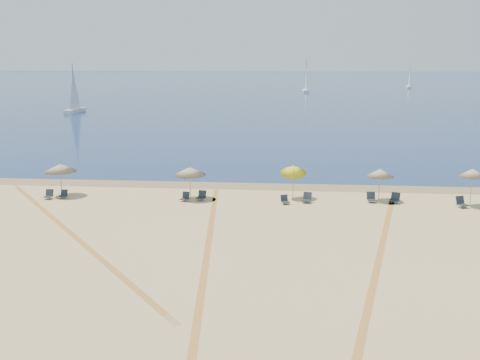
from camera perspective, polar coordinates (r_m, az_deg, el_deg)
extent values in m
plane|color=tan|center=(22.58, -4.72, -13.93)|extent=(160.00, 160.00, 0.00)
plane|color=#0C2151|center=(245.20, 4.39, 9.72)|extent=(500.00, 500.00, 0.00)
plane|color=olive|center=(45.22, 0.46, -0.55)|extent=(500.00, 500.00, 0.00)
cylinder|color=gray|center=(43.68, -17.41, -0.07)|extent=(0.05, 0.14, 2.23)
cone|color=beige|center=(43.53, -17.47, 1.17)|extent=(2.31, 2.33, 0.64)
sphere|color=gray|center=(43.48, -17.49, 1.56)|extent=(0.08, 0.08, 0.08)
cylinder|color=gray|center=(40.85, -5.00, -0.41)|extent=(0.05, 0.18, 2.18)
cone|color=beige|center=(40.71, -5.01, 0.90)|extent=(2.25, 2.28, 0.69)
sphere|color=gray|center=(40.65, -5.02, 1.31)|extent=(0.08, 0.08, 0.08)
cylinder|color=gray|center=(40.69, 5.31, -0.40)|extent=(0.05, 0.77, 2.29)
cone|color=yellow|center=(40.80, 5.34, 1.06)|extent=(1.86, 1.94, 1.09)
sphere|color=gray|center=(40.74, 5.35, 1.48)|extent=(0.08, 0.08, 0.08)
cylinder|color=gray|center=(41.42, 13.71, -0.56)|extent=(0.05, 0.05, 2.15)
cone|color=beige|center=(41.23, 13.77, 0.70)|extent=(1.95, 1.95, 0.55)
sphere|color=gray|center=(41.17, 13.79, 1.11)|extent=(0.08, 0.08, 0.08)
cylinder|color=gray|center=(41.78, 22.04, -0.78)|extent=(0.05, 0.11, 2.47)
cone|color=beige|center=(41.54, 22.16, 0.67)|extent=(1.88, 1.89, 0.59)
sphere|color=gray|center=(41.49, 22.20, 1.08)|extent=(0.08, 0.08, 0.08)
cube|color=black|center=(43.09, -18.56, -1.59)|extent=(0.55, 0.55, 0.05)
cube|color=black|center=(43.27, -18.44, -1.19)|extent=(0.55, 0.21, 0.49)
cylinder|color=#A5A5AD|center=(43.02, -18.92, -1.76)|extent=(0.02, 0.02, 0.18)
cylinder|color=#A5A5AD|center=(42.84, -18.38, -1.77)|extent=(0.02, 0.02, 0.18)
cube|color=black|center=(43.03, -17.20, -1.54)|extent=(0.50, 0.50, 0.04)
cube|color=black|center=(43.20, -17.10, -1.19)|extent=(0.49, 0.19, 0.44)
cylinder|color=#A5A5AD|center=(42.96, -17.52, -1.69)|extent=(0.02, 0.02, 0.16)
cylinder|color=#A5A5AD|center=(42.81, -17.04, -1.71)|extent=(0.02, 0.02, 0.16)
cube|color=black|center=(40.42, -5.56, -1.89)|extent=(0.65, 0.65, 0.05)
cube|color=black|center=(40.59, -5.41, -1.50)|extent=(0.56, 0.33, 0.47)
cylinder|color=#A5A5AD|center=(40.35, -5.88, -2.05)|extent=(0.02, 0.02, 0.17)
cylinder|color=#A5A5AD|center=(40.17, -5.34, -2.10)|extent=(0.02, 0.02, 0.17)
cube|color=black|center=(40.51, -3.91, -1.81)|extent=(0.68, 0.68, 0.05)
cube|color=black|center=(40.71, -3.77, -1.38)|extent=(0.60, 0.33, 0.51)
cylinder|color=#A5A5AD|center=(40.42, -4.26, -1.98)|extent=(0.02, 0.02, 0.19)
cylinder|color=#A5A5AD|center=(40.26, -3.66, -2.03)|extent=(0.02, 0.02, 0.19)
cube|color=black|center=(39.58, 4.55, -2.18)|extent=(0.66, 0.66, 0.05)
cube|color=black|center=(39.75, 4.42, -1.79)|extent=(0.54, 0.37, 0.45)
cylinder|color=#A5A5AD|center=(39.34, 4.27, -2.39)|extent=(0.02, 0.02, 0.17)
cylinder|color=#A5A5AD|center=(39.49, 4.82, -2.34)|extent=(0.02, 0.02, 0.17)
cube|color=black|center=(40.05, 6.64, -2.02)|extent=(0.72, 0.72, 0.05)
cube|color=black|center=(40.26, 6.74, -1.57)|extent=(0.62, 0.36, 0.53)
cylinder|color=#A5A5AD|center=(39.91, 6.31, -2.20)|extent=(0.03, 0.03, 0.19)
cylinder|color=#A5A5AD|center=(39.81, 6.97, -2.25)|extent=(0.03, 0.03, 0.19)
cube|color=black|center=(40.92, 12.98, -1.94)|extent=(0.64, 0.64, 0.05)
cube|color=black|center=(41.13, 12.90, -1.50)|extent=(0.60, 0.27, 0.52)
cylinder|color=#A5A5AD|center=(40.69, 12.69, -2.15)|extent=(0.03, 0.03, 0.19)
cylinder|color=#A5A5AD|center=(40.80, 13.33, -2.14)|extent=(0.03, 0.03, 0.19)
cube|color=black|center=(41.06, 15.12, -2.00)|extent=(0.79, 0.79, 0.05)
cube|color=black|center=(41.28, 15.24, -1.56)|extent=(0.64, 0.44, 0.54)
cylinder|color=#A5A5AD|center=(40.93, 14.84, -2.17)|extent=(0.03, 0.03, 0.20)
cylinder|color=#A5A5AD|center=(40.82, 15.50, -2.25)|extent=(0.03, 0.03, 0.20)
cube|color=black|center=(41.34, 21.30, -2.32)|extent=(0.81, 0.81, 0.06)
cube|color=black|center=(41.51, 21.07, -1.86)|extent=(0.65, 0.45, 0.55)
cylinder|color=#A5A5AD|center=(41.00, 21.11, -2.56)|extent=(0.03, 0.03, 0.20)
cylinder|color=#A5A5AD|center=(41.31, 21.64, -2.50)|extent=(0.03, 0.03, 0.20)
cube|color=white|center=(171.91, 6.56, 8.81)|extent=(1.89, 6.51, 0.70)
cylinder|color=gray|center=(171.72, 6.60, 10.33)|extent=(0.14, 0.14, 9.38)
cube|color=white|center=(110.57, -16.12, 6.64)|extent=(2.00, 6.13, 0.66)
cylinder|color=gray|center=(110.28, -16.26, 8.85)|extent=(0.13, 0.13, 8.77)
cube|color=white|center=(202.90, 16.46, 8.88)|extent=(1.98, 5.62, 0.60)
cylinder|color=gray|center=(202.76, 16.53, 9.97)|extent=(0.12, 0.12, 8.00)
plane|color=tan|center=(30.29, -3.25, -6.99)|extent=(30.60, 30.60, 0.00)
plane|color=tan|center=(31.33, -3.16, -6.33)|extent=(30.60, 30.60, 0.00)
plane|color=tan|center=(29.16, 13.59, -8.09)|extent=(33.32, 33.32, 0.00)
plane|color=tan|center=(30.20, 13.74, -7.39)|extent=(33.32, 33.32, 0.00)
plane|color=tan|center=(34.64, -16.60, -5.02)|extent=(39.28, 39.28, 0.00)
plane|color=tan|center=(35.66, -17.09, -4.57)|extent=(39.28, 39.28, 0.00)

